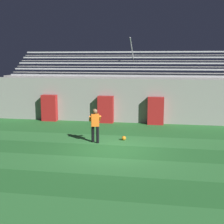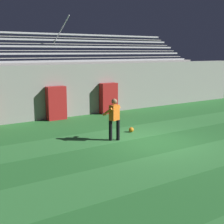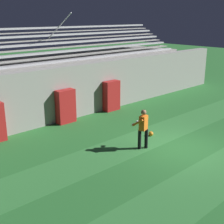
% 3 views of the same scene
% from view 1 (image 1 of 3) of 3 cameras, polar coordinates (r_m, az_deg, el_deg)
% --- Properties ---
extents(ground_plane, '(80.00, 80.00, 0.00)m').
position_cam_1_polar(ground_plane, '(14.07, 0.63, -6.98)').
color(ground_plane, '#286B2D').
extents(turf_stripe_near, '(28.00, 1.93, 0.01)m').
position_cam_1_polar(turf_stripe_near, '(8.61, -6.02, -18.24)').
color(turf_stripe_near, '#337A38').
rests_on(turf_stripe_near, ground).
extents(turf_stripe_mid, '(28.00, 1.93, 0.01)m').
position_cam_1_polar(turf_stripe_mid, '(12.06, -1.00, -9.82)').
color(turf_stripe_mid, '#337A38').
rests_on(turf_stripe_mid, ground).
extents(turf_stripe_far, '(28.00, 1.93, 0.01)m').
position_cam_1_polar(turf_stripe_far, '(15.71, 1.63, -5.19)').
color(turf_stripe_far, '#337A38').
rests_on(turf_stripe_far, ground).
extents(back_wall, '(24.00, 0.60, 2.80)m').
position_cam_1_polar(back_wall, '(20.10, 3.57, 2.11)').
color(back_wall, '#999691').
rests_on(back_wall, ground).
extents(padding_pillar_gate_left, '(0.99, 0.44, 1.72)m').
position_cam_1_polar(padding_pillar_gate_left, '(19.87, -1.17, 0.47)').
color(padding_pillar_gate_left, '#B21E1E').
rests_on(padding_pillar_gate_left, ground).
extents(padding_pillar_gate_right, '(0.99, 0.44, 1.72)m').
position_cam_1_polar(padding_pillar_gate_right, '(19.53, 8.01, 0.21)').
color(padding_pillar_gate_right, '#B21E1E').
rests_on(padding_pillar_gate_right, ground).
extents(padding_pillar_far_left, '(0.99, 0.44, 1.72)m').
position_cam_1_polar(padding_pillar_far_left, '(20.90, -11.38, 0.73)').
color(padding_pillar_far_left, '#B21E1E').
rests_on(padding_pillar_far_left, ground).
extents(bleacher_stand, '(18.00, 4.05, 5.43)m').
position_cam_1_polar(bleacher_stand, '(22.40, 4.22, 3.15)').
color(bleacher_stand, '#999691').
rests_on(bleacher_stand, ground).
extents(goalkeeper, '(0.68, 0.63, 1.67)m').
position_cam_1_polar(goalkeeper, '(15.11, -3.11, -2.09)').
color(goalkeeper, black).
rests_on(goalkeeper, ground).
extents(soccer_ball, '(0.22, 0.22, 0.22)m').
position_cam_1_polar(soccer_ball, '(15.70, 2.18, -4.80)').
color(soccer_ball, orange).
rests_on(soccer_ball, ground).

